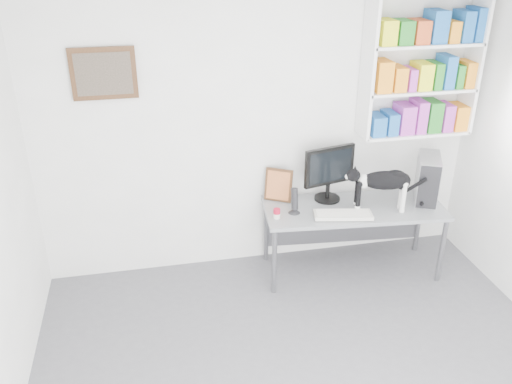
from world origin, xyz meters
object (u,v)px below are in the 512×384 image
(desk, at_px, (351,239))
(pc_tower, at_px, (427,178))
(bookshelf, at_px, (421,67))
(cat, at_px, (382,190))
(soup_can, at_px, (277,214))
(leaning_print, at_px, (279,184))
(keyboard, at_px, (343,215))
(speaker, at_px, (295,200))
(monitor, at_px, (329,173))

(desk, bearing_deg, pc_tower, 6.97)
(bookshelf, distance_m, cat, 1.13)
(desk, bearing_deg, soup_can, -170.04)
(cat, bearing_deg, desk, 163.27)
(leaning_print, bearing_deg, pc_tower, 19.10)
(bookshelf, height_order, pc_tower, bookshelf)
(soup_can, xyz_separation_m, cat, (0.94, -0.05, 0.15))
(leaning_print, bearing_deg, keyboard, -12.55)
(speaker, height_order, soup_can, speaker)
(speaker, relative_size, cat, 0.38)
(speaker, xyz_separation_m, cat, (0.77, -0.11, 0.08))
(desk, bearing_deg, monitor, 139.83)
(soup_can, bearing_deg, desk, 4.86)
(desk, distance_m, speaker, 0.73)
(bookshelf, distance_m, leaning_print, 1.62)
(bookshelf, xyz_separation_m, soup_can, (-1.36, -0.33, -1.13))
(bookshelf, distance_m, desk, 1.66)
(desk, relative_size, monitor, 3.05)
(desk, distance_m, cat, 0.58)
(desk, distance_m, leaning_print, 0.86)
(keyboard, height_order, pc_tower, pc_tower)
(keyboard, bearing_deg, speaker, 169.86)
(monitor, xyz_separation_m, cat, (0.40, -0.30, -0.07))
(desk, distance_m, monitor, 0.66)
(monitor, distance_m, leaning_print, 0.47)
(bookshelf, bearing_deg, leaning_print, 179.42)
(keyboard, xyz_separation_m, soup_can, (-0.57, 0.09, 0.03))
(bookshelf, relative_size, keyboard, 2.46)
(soup_can, height_order, cat, cat)
(bookshelf, bearing_deg, pc_tower, -72.76)
(pc_tower, height_order, cat, pc_tower)
(monitor, relative_size, speaker, 2.16)
(pc_tower, bearing_deg, soup_can, -151.62)
(bookshelf, relative_size, leaning_print, 3.94)
(cat, bearing_deg, speaker, -176.53)
(soup_can, bearing_deg, pc_tower, 3.40)
(pc_tower, distance_m, soup_can, 1.45)
(desk, relative_size, keyboard, 3.21)
(bookshelf, xyz_separation_m, pc_tower, (0.08, -0.24, -0.96))
(bookshelf, distance_m, pc_tower, 1.00)
(speaker, bearing_deg, leaning_print, 99.69)
(monitor, height_order, leaning_print, monitor)
(speaker, distance_m, soup_can, 0.20)
(bookshelf, height_order, keyboard, bookshelf)
(desk, height_order, keyboard, keyboard)
(monitor, distance_m, pc_tower, 0.91)
(desk, bearing_deg, leaning_print, 161.54)
(monitor, xyz_separation_m, keyboard, (0.03, -0.35, -0.25))
(keyboard, relative_size, pc_tower, 1.20)
(monitor, bearing_deg, pc_tower, -24.31)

